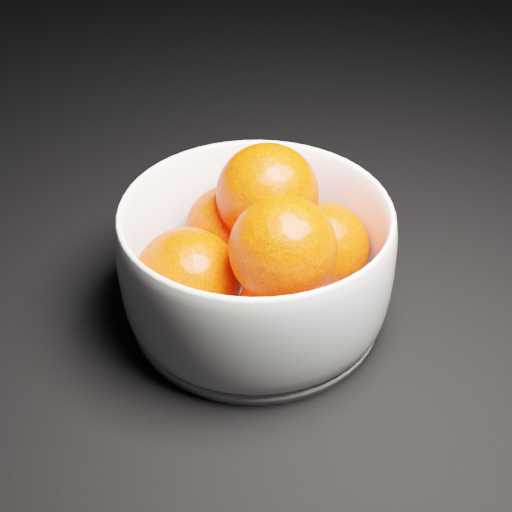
{
  "coord_description": "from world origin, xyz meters",
  "views": [
    {
      "loc": [
        0.26,
        -0.41,
        0.38
      ],
      "look_at": [
        0.25,
        0.0,
        0.05
      ],
      "focal_mm": 50.0,
      "sensor_mm": 36.0,
      "label": 1
    }
  ],
  "objects": [
    {
      "name": "orange_pile",
      "position": [
        0.25,
        0.01,
        0.06
      ],
      "size": [
        0.17,
        0.16,
        0.12
      ],
      "color": "#FF2B00",
      "rests_on": "bowl"
    },
    {
      "name": "bowl",
      "position": [
        0.25,
        0.0,
        0.05
      ],
      "size": [
        0.2,
        0.2,
        0.1
      ],
      "rotation": [
        0.0,
        0.0,
        -0.21
      ],
      "color": "silver",
      "rests_on": "ground"
    }
  ]
}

